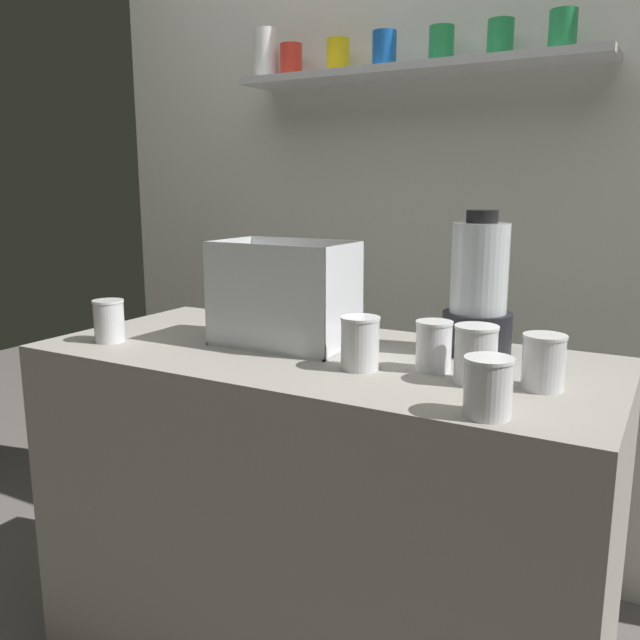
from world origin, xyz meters
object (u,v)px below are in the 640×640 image
Objects in this scene: juice_cup_orange_middle at (434,349)px; juice_cup_orange_right at (475,358)px; juice_cup_mango_far_left at (109,324)px; juice_cup_mango_left at (360,345)px; juice_cup_carrot_rightmost at (543,365)px; juice_cup_mango_far_right at (488,390)px; blender_pitcher at (478,294)px; carrot_display_bin at (288,314)px.

juice_cup_orange_right reaches higher than juice_cup_orange_middle.
juice_cup_mango_far_left is 0.69m from juice_cup_mango_left.
juice_cup_orange_middle is 0.99× the size of juice_cup_carrot_rightmost.
juice_cup_mango_far_right is 0.96× the size of juice_cup_carrot_rightmost.
juice_cup_carrot_rightmost is (0.20, -0.23, -0.10)m from blender_pitcher.
juice_cup_orange_right is 0.13m from juice_cup_carrot_rightmost.
juice_cup_mango_far_left is at bearing -174.02° from juice_cup_orange_right.
blender_pitcher is 0.47m from juice_cup_mango_far_right.
blender_pitcher is 0.28m from juice_cup_orange_right.
juice_cup_carrot_rightmost is (0.64, -0.07, -0.03)m from carrot_display_bin.
blender_pitcher is 0.32m from juice_cup_carrot_rightmost.
blender_pitcher is 0.94m from juice_cup_mango_far_left.
juice_cup_mango_far_left is 0.98× the size of juice_cup_carrot_rightmost.
juice_cup_mango_far_left is at bearing -158.06° from blender_pitcher.
juice_cup_mango_left is 0.16m from juice_cup_orange_middle.
carrot_display_bin is at bearing 173.53° from juice_cup_carrot_rightmost.
juice_cup_mango_far_left is 1.02× the size of juice_cup_mango_far_right.
juice_cup_carrot_rightmost is at bearing 75.75° from juice_cup_mango_far_right.
juice_cup_mango_far_right is at bearing -52.06° from juice_cup_orange_middle.
blender_pitcher reaches higher than juice_cup_orange_middle.
juice_cup_orange_middle is at bearing 155.47° from juice_cup_orange_right.
juice_cup_mango_left is 0.25m from juice_cup_orange_right.
juice_cup_mango_far_right is at bearing -67.77° from juice_cup_orange_right.
blender_pitcher reaches higher than juice_cup_mango_far_left.
blender_pitcher is at bearing 21.94° from juice_cup_mango_far_left.
carrot_display_bin reaches higher than juice_cup_orange_right.
juice_cup_mango_left is (0.69, 0.08, 0.01)m from juice_cup_mango_far_left.
carrot_display_bin reaches higher than juice_cup_orange_middle.
juice_cup_orange_middle is at bearing -7.01° from carrot_display_bin.
juice_cup_orange_middle is 0.24m from juice_cup_carrot_rightmost.
juice_cup_mango_left is 0.97× the size of juice_cup_orange_right.
juice_cup_mango_far_right is 0.22m from juice_cup_carrot_rightmost.
blender_pitcher is at bearing 108.44° from juice_cup_mango_far_right.
juice_cup_orange_right is at bearing 5.98° from juice_cup_mango_far_left.
juice_cup_mango_far_left is 0.90× the size of juice_cup_orange_right.
juice_cup_orange_right is at bearing 112.23° from juice_cup_mango_far_right.
carrot_display_bin is 2.93× the size of juice_cup_mango_left.
blender_pitcher reaches higher than juice_cup_orange_right.
carrot_display_bin reaches higher than juice_cup_mango_far_left.
carrot_display_bin is at bearing 169.11° from juice_cup_orange_right.
blender_pitcher is 2.83× the size of juice_cup_orange_right.
carrot_display_bin is 3.23× the size of juice_cup_mango_far_right.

